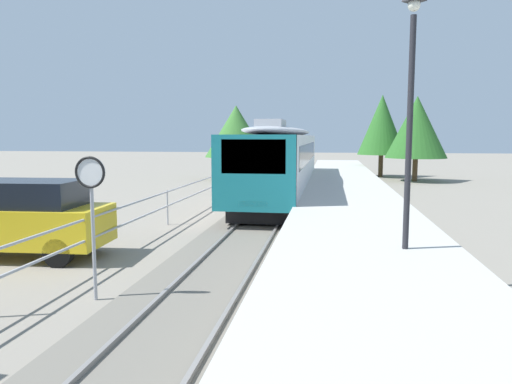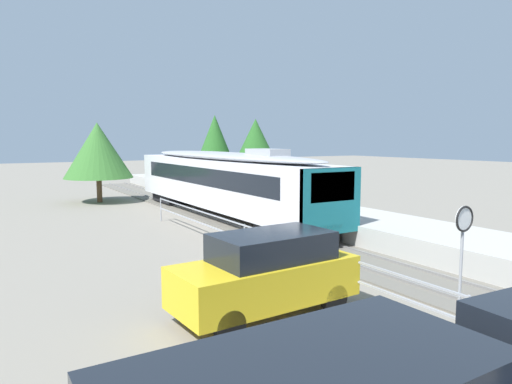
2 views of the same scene
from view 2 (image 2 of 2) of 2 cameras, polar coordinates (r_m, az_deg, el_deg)
ground_plane at (r=18.10m, az=-2.16°, el=-7.29°), size 160.00×160.00×0.00m
track_rails at (r=19.68m, az=5.56°, el=-6.10°), size 3.20×60.00×0.14m
commuter_train at (r=25.49m, az=-4.12°, el=1.58°), size 2.82×18.69×3.74m
station_platform at (r=21.65m, az=12.52°, el=-3.94°), size 3.90×60.00×0.90m
speed_limit_sign at (r=11.68m, az=24.14°, el=-4.85°), size 0.61×0.10×2.81m
carpark_fence at (r=10.37m, az=24.67°, el=-13.24°), size 0.06×36.06×1.25m
parked_suv_yellow at (r=11.52m, az=1.34°, el=-9.87°), size 4.70×2.15×2.04m
tree_behind_carpark at (r=38.90m, az=-0.06°, el=5.78°), size 4.28×4.28×6.03m
tree_behind_station_far at (r=33.58m, az=-18.87°, el=4.86°), size 4.62×4.62×5.47m
tree_distant_left at (r=41.09m, az=-5.08°, el=6.15°), size 3.73×3.73×6.46m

